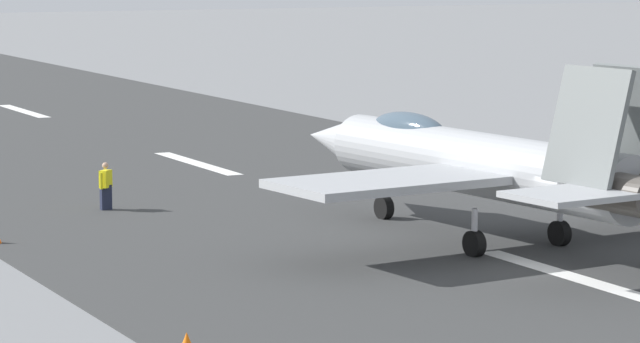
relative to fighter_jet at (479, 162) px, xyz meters
name	(u,v)px	position (x,y,z in m)	size (l,w,h in m)	color
ground_plane	(557,273)	(-5.02, 0.63, -2.43)	(400.00, 400.00, 0.00)	slate
runway_strip	(557,272)	(-5.03, 0.63, -2.42)	(240.00, 26.00, 0.02)	#363737
fighter_jet	(479,162)	(0.00, 0.00, 0.00)	(17.78, 14.81, 5.63)	#A1A4A8
crew_person	(106,186)	(10.78, 8.01, -1.61)	(0.50, 0.55, 1.63)	#1E2338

